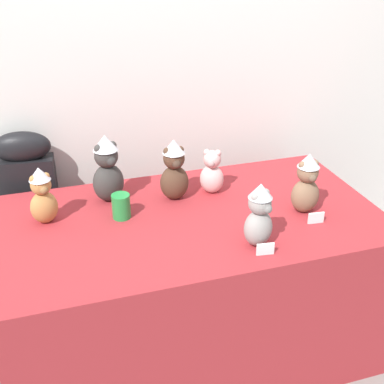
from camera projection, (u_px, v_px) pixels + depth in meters
ground_plane at (208, 381)px, 2.32m from camera, size 10.00×10.00×0.00m
wall_back at (151, 57)px, 2.53m from camera, size 7.00×0.08×2.60m
display_table at (192, 285)px, 2.36m from camera, size 1.66×0.91×0.76m
instrument_case at (34, 222)px, 2.61m from camera, size 0.29×0.15×1.02m
teddy_bear_ash at (259, 216)px, 1.93m from camera, size 0.15×0.14×0.27m
teddy_bear_charcoal at (107, 169)px, 2.24m from camera, size 0.18×0.16×0.32m
teddy_bear_blush at (212, 173)px, 2.34m from camera, size 0.14×0.14×0.22m
teddy_bear_caramel at (43, 196)px, 2.08m from camera, size 0.14×0.13×0.26m
teddy_bear_cocoa at (174, 171)px, 2.26m from camera, size 0.13×0.12×0.29m
teddy_bear_mocha at (306, 184)px, 2.16m from camera, size 0.13×0.11×0.28m
party_cup_green at (121, 206)px, 2.15m from camera, size 0.08×0.08×0.11m
name_card_front_left at (316, 218)px, 2.12m from camera, size 0.07×0.01×0.05m
name_card_front_middle at (265, 249)px, 1.91m from camera, size 0.07×0.02×0.05m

